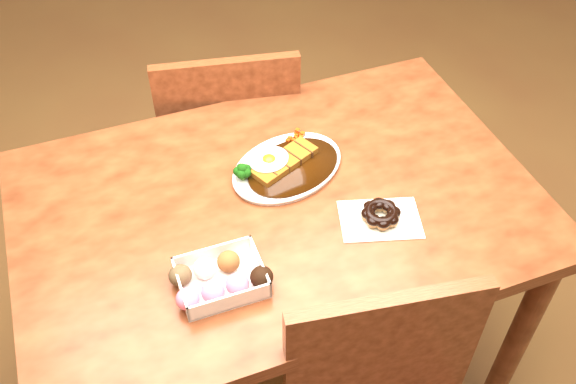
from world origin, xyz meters
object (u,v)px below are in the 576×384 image
object	(u,v)px
katsu_curry_plate	(285,165)
pon_de_ring	(381,214)
chair_far	(229,143)
table	(278,228)
donut_box	(219,278)

from	to	relation	value
katsu_curry_plate	pon_de_ring	size ratio (longest dim) A/B	1.64
chair_far	katsu_curry_plate	size ratio (longest dim) A/B	2.55
table	katsu_curry_plate	size ratio (longest dim) A/B	3.51
table	chair_far	xyz separation A→B (m)	(0.03, 0.54, -0.17)
table	katsu_curry_plate	bearing A→B (deg)	60.54
pon_de_ring	katsu_curry_plate	bearing A→B (deg)	122.01
table	chair_far	bearing A→B (deg)	87.04
pon_de_ring	table	bearing A→B (deg)	144.20
donut_box	pon_de_ring	distance (m)	0.39
pon_de_ring	donut_box	bearing A→B (deg)	-173.08
donut_box	katsu_curry_plate	bearing A→B (deg)	48.34
donut_box	pon_de_ring	world-z (taller)	donut_box
katsu_curry_plate	donut_box	world-z (taller)	katsu_curry_plate
donut_box	chair_far	bearing A→B (deg)	72.87
table	donut_box	size ratio (longest dim) A/B	5.96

